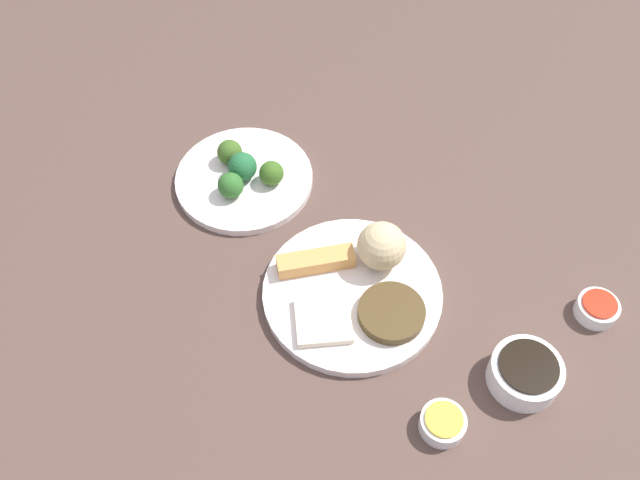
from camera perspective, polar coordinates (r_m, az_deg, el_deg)
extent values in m
cube|color=#503C33|center=(1.04, 3.96, -3.46)|extent=(2.20, 2.20, 0.02)
cylinder|color=white|center=(1.01, 2.74, -4.49)|extent=(0.27, 0.27, 0.02)
sphere|color=#CDB885|center=(1.00, 5.22, -0.50)|extent=(0.07, 0.07, 0.07)
cube|color=#D5934C|center=(1.01, -0.35, -1.80)|extent=(0.12, 0.06, 0.02)
cube|color=beige|center=(0.97, 0.28, -6.79)|extent=(0.10, 0.10, 0.01)
cylinder|color=#48361A|center=(0.98, 6.04, -6.13)|extent=(0.10, 0.10, 0.02)
cylinder|color=white|center=(1.15, -6.41, 5.13)|extent=(0.23, 0.23, 0.01)
sphere|color=#216234|center=(1.13, -6.56, 6.18)|extent=(0.05, 0.05, 0.05)
sphere|color=#2D6427|center=(1.11, -7.55, 4.59)|extent=(0.04, 0.04, 0.04)
sphere|color=#39611E|center=(1.12, -4.12, 5.65)|extent=(0.04, 0.04, 0.04)
sphere|color=#3A5E20|center=(1.16, -7.63, 7.35)|extent=(0.04, 0.04, 0.04)
cylinder|color=white|center=(0.97, 16.89, -10.73)|extent=(0.10, 0.10, 0.04)
cylinder|color=black|center=(0.95, 17.22, -10.13)|extent=(0.08, 0.08, 0.00)
cylinder|color=white|center=(1.07, 22.31, -5.40)|extent=(0.06, 0.06, 0.03)
cylinder|color=red|center=(1.06, 22.56, -4.99)|extent=(0.05, 0.05, 0.00)
cylinder|color=white|center=(0.93, 10.30, -14.99)|extent=(0.06, 0.06, 0.03)
cylinder|color=yellow|center=(0.91, 10.43, -14.66)|extent=(0.05, 0.05, 0.00)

